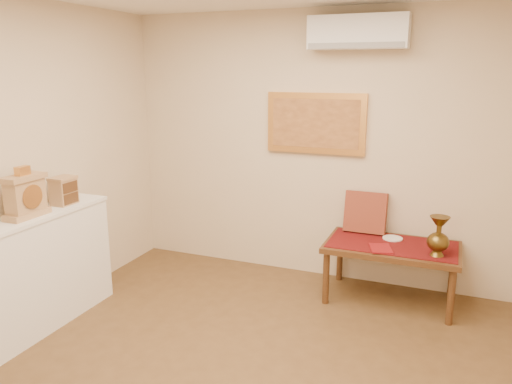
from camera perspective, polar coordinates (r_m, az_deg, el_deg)
The scene contains 12 objects.
wall_back at distance 5.10m, azimuth 6.84°, elevation 5.04°, with size 4.00×0.02×2.70m, color beige.
table_cloth at distance 4.79m, azimuth 15.29°, elevation -5.79°, with size 1.14×0.59×0.01m, color #5E0F10.
brass_urn_tall at distance 4.55m, azimuth 20.17°, elevation -4.29°, with size 0.19×0.19×0.43m, color brown, non-canonical shape.
plate at distance 4.92m, azimuth 15.34°, elevation -5.12°, with size 0.19×0.19×0.01m, color white.
menu at distance 4.62m, azimuth 14.06°, elevation -6.27°, with size 0.18×0.25×0.01m, color maroon.
cushion at distance 5.01m, azimuth 12.40°, elevation -2.27°, with size 0.40×0.10×0.40m, color maroon.
display_ledge at distance 4.40m, azimuth -26.39°, elevation -9.45°, with size 0.37×2.02×0.98m.
mantel_clock at distance 4.32m, azimuth -24.85°, elevation -0.38°, with size 0.17×0.36×0.41m.
wooden_chest at distance 4.62m, azimuth -21.12°, elevation 0.16°, with size 0.16×0.21×0.24m.
low_table at distance 4.81m, azimuth 15.24°, elevation -6.57°, with size 1.20×0.70×0.55m.
painting at distance 5.04m, azimuth 6.84°, elevation 7.80°, with size 1.00×0.06×0.60m.
ac_unit at distance 4.84m, azimuth 11.60°, elevation 17.45°, with size 0.90×0.25×0.30m.
Camera 1 is at (1.31, -2.62, 2.12)m, focal length 35.00 mm.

